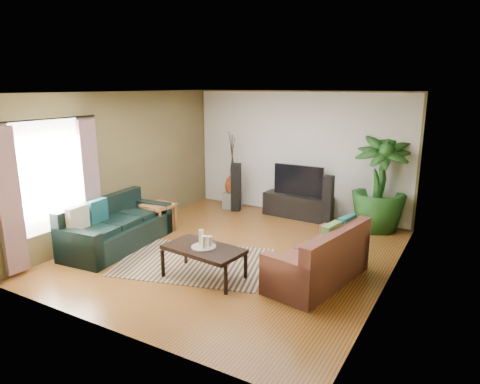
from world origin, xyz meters
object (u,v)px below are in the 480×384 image
Objects in this scene: potted_plant at (380,184)px; pedestal at (232,200)px; vase at (232,185)px; side_table at (159,218)px; sofa_left at (118,224)px; speaker_right at (328,202)px; sofa_right at (318,254)px; coffee_table at (204,263)px; tv_stand at (298,206)px; television at (298,180)px; speaker_left at (236,187)px.

potted_plant reaches higher than pedestal.
side_table is (-0.38, -2.18, -0.26)m from vase.
speaker_right reaches higher than sofa_left.
sofa_right reaches higher than side_table.
coffee_table is at bearing -65.67° from vase.
speaker_right is 0.57× the size of potted_plant.
sofa_left reaches higher than pedestal.
sofa_right reaches higher than tv_stand.
coffee_table is 0.79× the size of tv_stand.
speaker_right is 1.89× the size of side_table.
speaker_right reaches higher than tv_stand.
vase is 0.84× the size of side_table.
television is at bearing 0.00° from tv_stand.
coffee_table is (-1.51, -0.73, -0.18)m from sofa_right.
tv_stand is 0.80× the size of potted_plant.
side_table is at bearing -131.44° from television.
speaker_right is (0.78, -0.35, 0.28)m from tv_stand.
potted_plant is at bearing 0.00° from television.
pedestal is at bearing 120.90° from coffee_table.
potted_plant reaches higher than speaker_right.
speaker_left is at bearing -37.14° from vase.
television is 2.32× the size of vase.
sofa_left is 2.08m from coffee_table.
coffee_table is 2.49× the size of vase.
speaker_right is at bearing -6.55° from pedestal.
speaker_right is (2.88, 2.88, 0.11)m from sofa_left.
speaker_right is 2.25× the size of vase.
sofa_right is at bearing -8.88° from side_table.
side_table reaches higher than tv_stand.
television is 0.90m from speaker_right.
potted_plant is (0.23, 2.80, 0.52)m from sofa_right.
coffee_table is at bearing -90.79° from television.
tv_stand is 4.05× the size of pedestal.
sofa_right is 3.12× the size of side_table.
sofa_right is at bearing -94.77° from potted_plant.
speaker_left reaches higher than sofa_right.
tv_stand is (2.10, 3.23, -0.17)m from sofa_left.
sofa_right is at bearing -59.41° from tv_stand.
television is (2.10, 3.23, 0.40)m from sofa_left.
speaker_left is 1.94× the size of side_table.
speaker_right is at bearing -21.15° from tv_stand.
potted_plant reaches higher than television.
speaker_left reaches higher than speaker_right.
potted_plant is 3.33m from vase.
side_table reaches higher than pedestal.
speaker_left is 0.58× the size of potted_plant.
television is 1.64m from vase.
sofa_left is 3.87m from television.
potted_plant is (3.80, 3.23, 0.52)m from sofa_left.
sofa_left is at bearing -123.10° from television.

